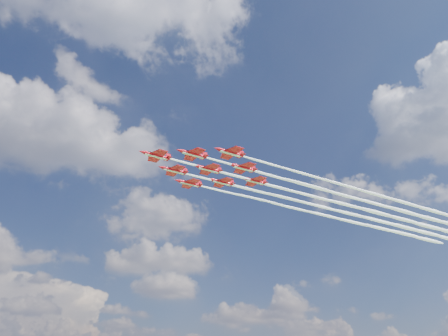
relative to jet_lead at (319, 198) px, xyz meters
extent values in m
cylinder|color=red|center=(-69.44, -17.64, 0.00)|extent=(8.38, 3.17, 1.15)
cone|color=red|center=(-74.51, -18.93, 0.00)|extent=(2.31, 1.63, 1.15)
cone|color=red|center=(-64.68, -16.44, 0.00)|extent=(1.78, 1.40, 1.04)
ellipsoid|color=black|center=(-71.47, -18.16, 0.47)|extent=(2.34, 1.46, 0.75)
cube|color=red|center=(-68.94, -17.52, -0.05)|extent=(5.61, 10.14, 0.15)
cube|color=red|center=(-65.39, -16.62, 0.00)|extent=(2.34, 4.01, 0.13)
cube|color=red|center=(-65.19, -16.56, 0.94)|extent=(1.66, 0.55, 1.88)
cube|color=silver|center=(-69.44, -17.64, -0.52)|extent=(7.83, 2.84, 0.13)
cylinder|color=red|center=(-57.99, -22.26, 0.00)|extent=(8.38, 3.17, 1.15)
cone|color=red|center=(-63.06, -23.55, 0.00)|extent=(2.31, 1.63, 1.15)
cone|color=red|center=(-53.23, -21.05, 0.00)|extent=(1.78, 1.40, 1.04)
ellipsoid|color=black|center=(-60.02, -22.77, 0.47)|extent=(2.34, 1.46, 0.75)
cube|color=red|center=(-57.49, -22.13, -0.05)|extent=(5.61, 10.14, 0.15)
cube|color=red|center=(-53.94, -21.23, 0.00)|extent=(2.34, 4.01, 0.13)
cube|color=red|center=(-53.74, -21.18, 0.94)|extent=(1.66, 0.55, 1.88)
cube|color=silver|center=(-57.99, -22.26, -0.52)|extent=(7.83, 2.84, 0.13)
cylinder|color=red|center=(-61.58, -8.12, 0.00)|extent=(8.38, 3.17, 1.15)
cone|color=red|center=(-66.65, -9.41, 0.00)|extent=(2.31, 1.63, 1.15)
cone|color=red|center=(-56.82, -6.91, 0.00)|extent=(1.78, 1.40, 1.04)
ellipsoid|color=black|center=(-63.61, -8.64, 0.47)|extent=(2.34, 1.46, 0.75)
cube|color=red|center=(-61.08, -7.99, -0.05)|extent=(5.61, 10.14, 0.15)
cube|color=red|center=(-57.53, -7.09, 0.00)|extent=(2.34, 4.01, 0.13)
cube|color=red|center=(-57.33, -7.04, 0.94)|extent=(1.66, 0.55, 1.88)
cube|color=silver|center=(-61.58, -8.12, -0.52)|extent=(7.83, 2.84, 0.13)
cylinder|color=red|center=(-46.54, -26.88, 0.00)|extent=(8.38, 3.17, 1.15)
cone|color=red|center=(-51.60, -28.16, 0.00)|extent=(2.31, 1.63, 1.15)
cone|color=red|center=(-41.78, -25.67, 0.00)|extent=(1.78, 1.40, 1.04)
ellipsoid|color=black|center=(-48.57, -27.39, 0.47)|extent=(2.34, 1.46, 0.75)
cube|color=red|center=(-46.03, -26.75, -0.05)|extent=(5.61, 10.14, 0.15)
cube|color=red|center=(-42.49, -25.85, 0.00)|extent=(2.34, 4.01, 0.13)
cube|color=red|center=(-42.29, -25.79, 0.94)|extent=(1.66, 0.55, 1.88)
cube|color=silver|center=(-46.54, -26.88, -0.52)|extent=(7.83, 2.84, 0.13)
cylinder|color=red|center=(-50.13, -12.74, 0.00)|extent=(8.38, 3.17, 1.15)
cone|color=red|center=(-55.20, -14.02, 0.00)|extent=(2.31, 1.63, 1.15)
cone|color=red|center=(-45.37, -11.53, 0.00)|extent=(1.78, 1.40, 1.04)
ellipsoid|color=black|center=(-52.16, -13.25, 0.47)|extent=(2.34, 1.46, 0.75)
cube|color=red|center=(-49.63, -12.61, -0.05)|extent=(5.61, 10.14, 0.15)
cube|color=red|center=(-46.08, -11.71, 0.00)|extent=(2.34, 4.01, 0.13)
cube|color=red|center=(-45.88, -11.66, 0.94)|extent=(1.66, 0.55, 1.88)
cube|color=silver|center=(-50.13, -12.74, -0.52)|extent=(7.83, 2.84, 0.13)
cylinder|color=red|center=(-53.72, 1.40, 0.00)|extent=(8.38, 3.17, 1.15)
cone|color=red|center=(-58.79, 0.11, 0.00)|extent=(2.31, 1.63, 1.15)
cone|color=red|center=(-48.96, 2.61, 0.00)|extent=(1.78, 1.40, 1.04)
ellipsoid|color=black|center=(-55.75, 0.88, 0.47)|extent=(2.34, 1.46, 0.75)
cube|color=red|center=(-53.22, 1.53, -0.05)|extent=(5.61, 10.14, 0.15)
cube|color=red|center=(-49.67, 2.43, 0.00)|extent=(2.34, 4.01, 0.13)
cube|color=red|center=(-49.47, 2.48, 0.94)|extent=(1.66, 0.55, 1.88)
cube|color=silver|center=(-53.72, 1.40, -0.52)|extent=(7.83, 2.84, 0.13)
cylinder|color=red|center=(-38.68, -17.35, 0.00)|extent=(8.38, 3.17, 1.15)
cone|color=red|center=(-43.74, -18.64, 0.00)|extent=(2.31, 1.63, 1.15)
cone|color=red|center=(-33.92, -16.14, 0.00)|extent=(1.78, 1.40, 1.04)
ellipsoid|color=black|center=(-40.71, -17.87, 0.47)|extent=(2.34, 1.46, 0.75)
cube|color=red|center=(-38.17, -17.22, -0.05)|extent=(5.61, 10.14, 0.15)
cube|color=red|center=(-34.63, -16.32, 0.00)|extent=(2.34, 4.01, 0.13)
cube|color=red|center=(-34.43, -16.27, 0.94)|extent=(1.66, 0.55, 1.88)
cube|color=silver|center=(-38.68, -17.35, -0.52)|extent=(7.83, 2.84, 0.13)
cylinder|color=red|center=(-42.27, -3.22, 0.00)|extent=(8.38, 3.17, 1.15)
cone|color=red|center=(-47.34, -4.50, 0.00)|extent=(2.31, 1.63, 1.15)
cone|color=red|center=(-37.51, -2.01, 0.00)|extent=(1.78, 1.40, 1.04)
ellipsoid|color=black|center=(-44.30, -3.73, 0.47)|extent=(2.34, 1.46, 0.75)
cube|color=red|center=(-41.77, -3.09, -0.05)|extent=(5.61, 10.14, 0.15)
cube|color=red|center=(-38.22, -2.19, 0.00)|extent=(2.34, 4.01, 0.13)
cube|color=red|center=(-38.02, -2.14, 0.94)|extent=(1.66, 0.55, 1.88)
cube|color=silver|center=(-42.27, -3.22, -0.52)|extent=(7.83, 2.84, 0.13)
cylinder|color=red|center=(-30.82, -7.83, 0.00)|extent=(8.38, 3.17, 1.15)
cone|color=red|center=(-35.89, -9.12, 0.00)|extent=(2.31, 1.63, 1.15)
cone|color=red|center=(-26.06, -6.62, 0.00)|extent=(1.78, 1.40, 1.04)
ellipsoid|color=black|center=(-32.85, -8.35, 0.47)|extent=(2.34, 1.46, 0.75)
cube|color=red|center=(-30.32, -7.70, -0.05)|extent=(5.61, 10.14, 0.15)
cube|color=red|center=(-26.77, -6.80, 0.00)|extent=(2.34, 4.01, 0.13)
cube|color=red|center=(-26.57, -6.75, 0.94)|extent=(1.66, 0.55, 1.88)
cube|color=silver|center=(-30.82, -7.83, -0.52)|extent=(7.83, 2.84, 0.13)
camera|label=1|loc=(-85.63, -146.88, -66.82)|focal=35.00mm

